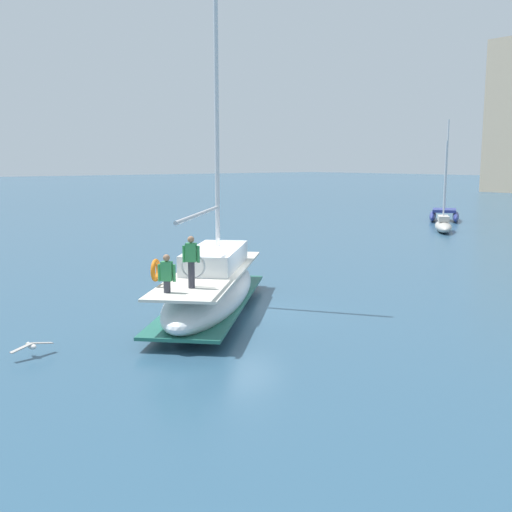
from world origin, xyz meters
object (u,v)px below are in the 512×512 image
moored_sloop_near (444,214)px  moored_cutter_left (443,225)px  seagull (32,346)px  main_sailboat (212,286)px

moored_sloop_near → moored_cutter_left: moored_sloop_near is taller
moored_cutter_left → seagull: size_ratio=5.52×
moored_sloop_near → seagull: size_ratio=7.22×
main_sailboat → moored_sloop_near: size_ratio=1.48×
main_sailboat → moored_cutter_left: 28.89m
moored_sloop_near → seagull: 43.87m
main_sailboat → seagull: main_sailboat is taller
moored_sloop_near → seagull: bearing=-70.5°
moored_cutter_left → main_sailboat: bearing=-72.0°
moored_cutter_left → moored_sloop_near: bearing=123.0°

